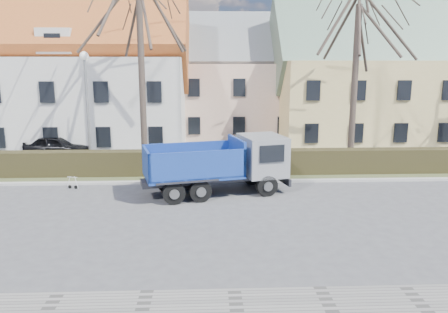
{
  "coord_description": "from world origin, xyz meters",
  "views": [
    {
      "loc": [
        1.53,
        -16.28,
        5.71
      ],
      "look_at": [
        2.35,
        3.3,
        1.6
      ],
      "focal_mm": 35.0,
      "sensor_mm": 36.0,
      "label": 1
    }
  ],
  "objects_px": {
    "dump_truck": "(212,165)",
    "parked_car_a": "(58,147)",
    "cart_frame": "(69,182)",
    "streetlight": "(88,113)"
  },
  "relations": [
    {
      "from": "dump_truck",
      "to": "parked_car_a",
      "type": "xyz_separation_m",
      "value": [
        -9.53,
        8.32,
        -0.62
      ]
    },
    {
      "from": "cart_frame",
      "to": "parked_car_a",
      "type": "xyz_separation_m",
      "value": [
        -2.8,
        7.15,
        0.38
      ]
    },
    {
      "from": "dump_truck",
      "to": "streetlight",
      "type": "height_order",
      "value": "streetlight"
    },
    {
      "from": "streetlight",
      "to": "cart_frame",
      "type": "relative_size",
      "value": 9.13
    },
    {
      "from": "streetlight",
      "to": "parked_car_a",
      "type": "relative_size",
      "value": 1.56
    },
    {
      "from": "dump_truck",
      "to": "parked_car_a",
      "type": "relative_size",
      "value": 1.59
    },
    {
      "from": "streetlight",
      "to": "cart_frame",
      "type": "distance_m",
      "value": 4.28
    },
    {
      "from": "dump_truck",
      "to": "cart_frame",
      "type": "distance_m",
      "value": 6.91
    },
    {
      "from": "streetlight",
      "to": "parked_car_a",
      "type": "bearing_deg",
      "value": 127.29
    },
    {
      "from": "streetlight",
      "to": "cart_frame",
      "type": "height_order",
      "value": "streetlight"
    }
  ]
}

